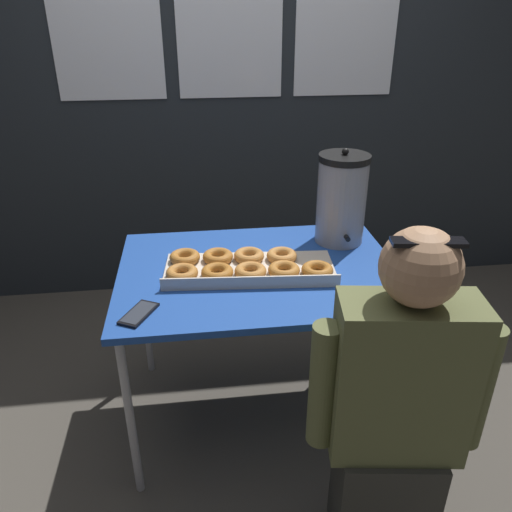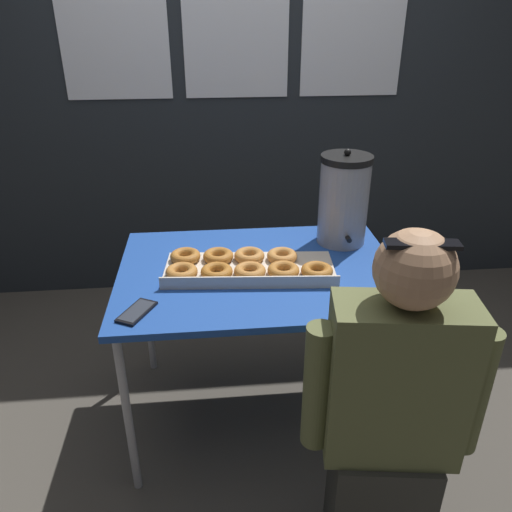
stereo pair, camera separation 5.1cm
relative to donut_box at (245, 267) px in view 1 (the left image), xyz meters
The scene contains 7 objects.
ground_plane 0.80m from the donut_box, 19.47° to the left, with size 12.00×12.00×0.00m, color #4C473F.
back_wall 1.41m from the donut_box, 87.50° to the left, with size 6.00×0.11×2.54m.
folding_table 0.10m from the donut_box, 19.47° to the left, with size 1.14×0.83×0.77m.
donut_box is the anchor object (origin of this frame).
coffee_urn 0.55m from the donut_box, 28.85° to the left, with size 0.22×0.25×0.43m.
cell_phone 0.48m from the donut_box, 146.76° to the right, with size 0.14×0.18×0.01m.
person_seated 0.80m from the donut_box, 59.17° to the right, with size 0.55×0.27×1.22m.
Camera 1 is at (-0.24, -1.79, 1.73)m, focal length 35.00 mm.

